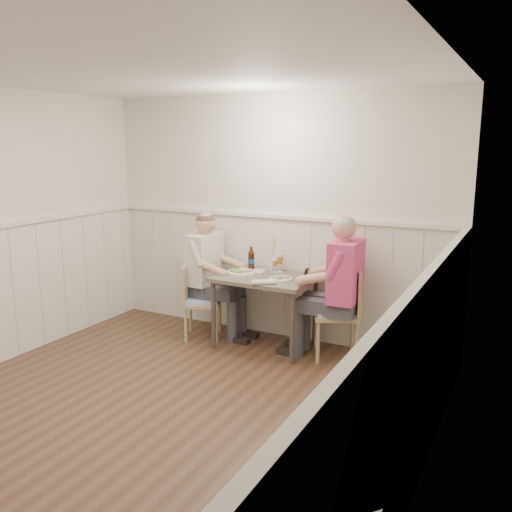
# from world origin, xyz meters

# --- Properties ---
(ground_plane) EXTENTS (4.50, 4.50, 0.00)m
(ground_plane) POSITION_xyz_m (0.00, 0.00, 0.00)
(ground_plane) COLOR #4A2C1E
(room_shell) EXTENTS (4.04, 4.54, 2.60)m
(room_shell) POSITION_xyz_m (0.00, 0.00, 1.52)
(room_shell) COLOR silver
(room_shell) RESTS_ON ground
(wainscot) EXTENTS (4.00, 4.49, 1.34)m
(wainscot) POSITION_xyz_m (0.00, 0.69, 0.69)
(wainscot) COLOR beige
(wainscot) RESTS_ON ground
(dining_table) EXTENTS (0.98, 0.70, 0.75)m
(dining_table) POSITION_xyz_m (0.10, 1.84, 0.65)
(dining_table) COLOR brown
(dining_table) RESTS_ON ground
(chair_right) EXTENTS (0.56, 0.56, 0.91)m
(chair_right) POSITION_xyz_m (0.91, 1.93, 0.49)
(chair_right) COLOR #9C8658
(chair_right) RESTS_ON ground
(chair_left) EXTENTS (0.51, 0.51, 0.81)m
(chair_left) POSITION_xyz_m (-0.66, 1.74, 0.44)
(chair_left) COLOR #9C8658
(chair_left) RESTS_ON ground
(man_in_pink) EXTENTS (0.69, 0.48, 1.46)m
(man_in_pink) POSITION_xyz_m (0.91, 1.86, 0.61)
(man_in_pink) COLOR #3F3F47
(man_in_pink) RESTS_ON ground
(diner_cream) EXTENTS (0.64, 0.45, 1.38)m
(diner_cream) POSITION_xyz_m (-0.63, 1.90, 0.58)
(diner_cream) COLOR #3F3F47
(diner_cream) RESTS_ON ground
(plate_man) EXTENTS (0.23, 0.23, 0.06)m
(plate_man) POSITION_xyz_m (0.29, 1.79, 0.77)
(plate_man) COLOR white
(plate_man) RESTS_ON dining_table
(plate_diner) EXTENTS (0.30, 0.30, 0.08)m
(plate_diner) POSITION_xyz_m (-0.19, 1.84, 0.77)
(plate_diner) COLOR white
(plate_diner) RESTS_ON dining_table
(beer_glass_a) EXTENTS (0.08, 0.08, 0.20)m
(beer_glass_a) POSITION_xyz_m (0.16, 2.08, 0.89)
(beer_glass_a) COLOR silver
(beer_glass_a) RESTS_ON dining_table
(beer_glass_b) EXTENTS (0.06, 0.06, 0.15)m
(beer_glass_b) POSITION_xyz_m (0.12, 2.05, 0.85)
(beer_glass_b) COLOR silver
(beer_glass_b) RESTS_ON dining_table
(beer_bottle) EXTENTS (0.07, 0.07, 0.25)m
(beer_bottle) POSITION_xyz_m (-0.16, 2.04, 0.86)
(beer_bottle) COLOR black
(beer_bottle) RESTS_ON dining_table
(rolled_napkin) EXTENTS (0.22, 0.17, 0.05)m
(rolled_napkin) POSITION_xyz_m (0.24, 1.54, 0.78)
(rolled_napkin) COLOR white
(rolled_napkin) RESTS_ON dining_table
(grass_vase) EXTENTS (0.04, 0.04, 0.39)m
(grass_vase) POSITION_xyz_m (0.07, 2.07, 0.92)
(grass_vase) COLOR silver
(grass_vase) RESTS_ON dining_table
(gingham_mat) EXTENTS (0.32, 0.27, 0.01)m
(gingham_mat) POSITION_xyz_m (-0.14, 2.00, 0.75)
(gingham_mat) COLOR #4C65AE
(gingham_mat) RESTS_ON dining_table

